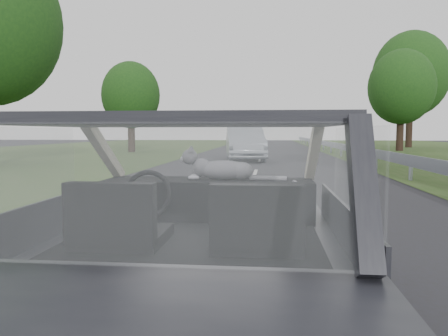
% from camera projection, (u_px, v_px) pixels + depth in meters
% --- Properties ---
extents(subject_car, '(1.80, 4.00, 1.45)m').
position_uv_depth(subject_car, '(195.00, 234.00, 2.75)').
color(subject_car, black).
rests_on(subject_car, ground).
extents(dashboard, '(1.58, 0.45, 0.30)m').
position_uv_depth(dashboard, '(209.00, 199.00, 3.36)').
color(dashboard, black).
rests_on(dashboard, subject_car).
extents(driver_seat, '(0.50, 0.72, 0.42)m').
position_uv_depth(driver_seat, '(117.00, 217.00, 2.49)').
color(driver_seat, black).
rests_on(driver_seat, subject_car).
extents(passenger_seat, '(0.50, 0.72, 0.42)m').
position_uv_depth(passenger_seat, '(257.00, 220.00, 2.41)').
color(passenger_seat, black).
rests_on(passenger_seat, subject_car).
extents(steering_wheel, '(0.36, 0.36, 0.04)m').
position_uv_depth(steering_wheel, '(147.00, 195.00, 3.10)').
color(steering_wheel, black).
rests_on(steering_wheel, dashboard).
extents(cat, '(0.58, 0.19, 0.26)m').
position_uv_depth(cat, '(224.00, 169.00, 3.32)').
color(cat, gray).
rests_on(cat, dashboard).
extents(guardrail, '(0.05, 90.00, 0.32)m').
position_uv_depth(guardrail, '(407.00, 160.00, 12.23)').
color(guardrail, '#979DAA').
rests_on(guardrail, ground).
extents(other_car, '(2.52, 5.05, 1.59)m').
position_uv_depth(other_car, '(245.00, 144.00, 20.96)').
color(other_car, '#9FA6B3').
rests_on(other_car, ground).
extents(highway_sign, '(0.42, 0.95, 2.44)m').
position_uv_depth(highway_sign, '(368.00, 134.00, 26.23)').
color(highway_sign, '#0E441E').
rests_on(highway_sign, ground).
extents(tree_2, '(6.13, 6.13, 7.04)m').
position_uv_depth(tree_2, '(401.00, 102.00, 31.18)').
color(tree_2, '#173A14').
rests_on(tree_2, ground).
extents(tree_3, '(6.65, 6.65, 9.84)m').
position_uv_depth(tree_3, '(410.00, 91.00, 38.15)').
color(tree_3, '#173A14').
rests_on(tree_3, ground).
extents(tree_6, '(5.13, 5.13, 5.93)m').
position_uv_depth(tree_6, '(131.00, 108.00, 29.54)').
color(tree_6, '#173A14').
rests_on(tree_6, ground).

